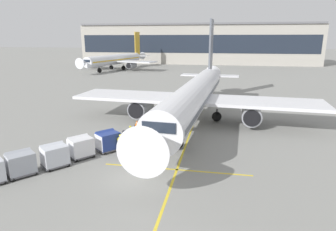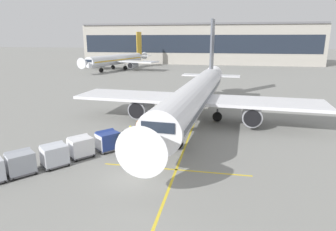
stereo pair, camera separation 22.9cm
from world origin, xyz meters
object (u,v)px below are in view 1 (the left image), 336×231
object	(u,v)px
parked_airplane	(195,95)
belt_loader	(139,135)
baggage_cart_third	(55,155)
distant_airplane	(116,60)
safety_cone_wingtip	(143,121)
ground_crew_by_carts	(131,133)
baggage_cart_lead	(108,141)
ground_crew_by_loader	(148,134)
baggage_cart_fourth	(21,163)
ground_crew_marshaller	(121,142)
safety_cone_engine_keepout	(137,123)
baggage_cart_second	(81,147)

from	to	relation	value
parked_airplane	belt_loader	world-z (taller)	parked_airplane
baggage_cart_third	distant_airplane	distance (m)	77.00
baggage_cart_third	safety_cone_wingtip	bearing A→B (deg)	74.49
ground_crew_by_carts	distant_airplane	distance (m)	72.03
baggage_cart_lead	ground_crew_by_carts	world-z (taller)	baggage_cart_lead
baggage_cart_third	ground_crew_by_loader	world-z (taller)	baggage_cart_third
baggage_cart_fourth	ground_crew_by_loader	bearing A→B (deg)	47.79
baggage_cart_lead	ground_crew_marshaller	bearing A→B (deg)	-7.05
distant_airplane	parked_airplane	bearing A→B (deg)	-61.25
baggage_cart_fourth	baggage_cart_third	bearing A→B (deg)	48.48
baggage_cart_lead	safety_cone_engine_keepout	distance (m)	8.29
ground_crew_by_carts	distant_airplane	size ratio (longest dim) A/B	0.05
ground_crew_marshaller	distant_airplane	distance (m)	74.59
belt_loader	baggage_cart_lead	xyz separation A→B (m)	(-2.29, -2.51, 0.11)
parked_airplane	baggage_cart_fourth	distance (m)	21.15
belt_loader	ground_crew_by_loader	world-z (taller)	belt_loader
ground_crew_by_loader	safety_cone_wingtip	bearing A→B (deg)	109.62
baggage_cart_second	distant_airplane	size ratio (longest dim) A/B	0.07
baggage_cart_third	baggage_cart_fourth	size ratio (longest dim) A/B	1.00
ground_crew_marshaller	safety_cone_wingtip	xyz separation A→B (m)	(-0.51, 9.48, -0.70)
ground_crew_by_loader	ground_crew_by_carts	world-z (taller)	same
baggage_cart_lead	ground_crew_by_carts	bearing A→B (deg)	61.76
parked_airplane	ground_crew_marshaller	distance (m)	13.17
safety_cone_engine_keepout	distant_airplane	bearing A→B (deg)	112.39
safety_cone_engine_keepout	parked_airplane	bearing A→B (deg)	26.10
baggage_cart_third	safety_cone_engine_keepout	distance (m)	12.84
belt_loader	ground_crew_by_loader	distance (m)	0.94
parked_airplane	ground_crew_by_loader	size ratio (longest dim) A/B	23.03
baggage_cart_second	distant_airplane	world-z (taller)	distant_airplane
baggage_cart_second	baggage_cart_third	xyz separation A→B (m)	(-1.19, -2.19, 0.00)
safety_cone_engine_keepout	baggage_cart_fourth	bearing A→B (deg)	-109.23
ground_crew_by_carts	safety_cone_engine_keepout	distance (m)	5.78
parked_airplane	baggage_cart_third	distance (m)	18.65
baggage_cart_third	ground_crew_marshaller	bearing A→B (deg)	43.12
ground_crew_marshaller	ground_crew_by_loader	bearing A→B (deg)	55.41
belt_loader	distant_airplane	xyz separation A→B (m)	(-27.18, 67.11, 2.48)
ground_crew_marshaller	safety_cone_engine_keepout	bearing A→B (deg)	96.35
belt_loader	baggage_cart_lead	distance (m)	3.39
baggage_cart_second	ground_crew_by_carts	size ratio (longest dim) A/B	1.51
ground_crew_by_loader	ground_crew_marshaller	distance (m)	3.33
ground_crew_marshaller	safety_cone_wingtip	distance (m)	9.51
baggage_cart_second	ground_crew_marshaller	world-z (taller)	baggage_cart_second
ground_crew_by_carts	ground_crew_marshaller	bearing A→B (deg)	-91.67
baggage_cart_second	safety_cone_wingtip	distance (m)	11.56
safety_cone_wingtip	distant_airplane	bearing A→B (deg)	113.09
baggage_cart_fourth	safety_cone_engine_keepout	world-z (taller)	baggage_cart_fourth
ground_crew_by_carts	distant_airplane	xyz separation A→B (m)	(-26.30, 67.01, 2.36)
baggage_cart_lead	baggage_cart_third	xyz separation A→B (m)	(-2.92, -4.13, 0.00)
baggage_cart_second	distant_airplane	distance (m)	75.26
parked_airplane	ground_crew_by_carts	world-z (taller)	parked_airplane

